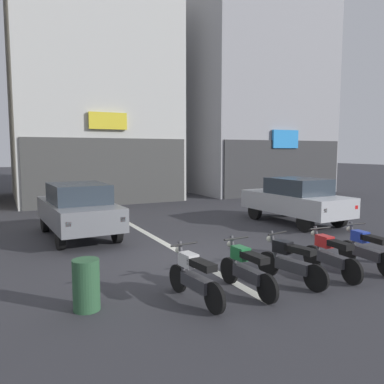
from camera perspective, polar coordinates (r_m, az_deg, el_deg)
The scene contains 13 objects.
ground_plane at distance 9.41m, azimuth 0.17°, elevation -9.98°, with size 120.00×120.00×0.00m, color #333338.
lane_centre_line at distance 14.88m, azimuth -10.30°, elevation -4.05°, with size 0.20×18.00×0.01m, color silver.
building_mid_block at distance 23.93m, azimuth -15.36°, elevation 24.82°, with size 8.07×8.45×20.74m.
building_far_right at distance 26.90m, azimuth 7.37°, elevation 13.75°, with size 8.56×9.28×12.41m.
car_grey_crossing_near at distance 12.07m, azimuth -16.54°, elevation -2.34°, with size 1.96×4.18×1.64m.
car_silver_parked_kerbside at distance 14.26m, azimuth 15.12°, elevation -1.02°, with size 1.91×4.16×1.64m.
car_blue_down_street at distance 21.85m, azimuth -10.69°, elevation 1.51°, with size 2.06×4.22×1.64m.
motorcycle_white_row_leftmost at distance 6.79m, azimuth 0.37°, elevation -12.38°, with size 0.55×1.67×0.98m.
motorcycle_green_row_left_mid at distance 7.28m, azimuth 8.10°, elevation -11.15°, with size 0.55×1.67×0.98m.
motorcycle_black_row_centre at distance 7.92m, azimuth 14.37°, elevation -9.84°, with size 0.56×1.65×0.98m.
motorcycle_red_row_right_mid at distance 8.62m, azimuth 19.87°, elevation -8.71°, with size 0.55×1.67×0.98m.
motorcycle_blue_row_rightmost at distance 9.39m, azimuth 24.44°, elevation -7.68°, with size 0.55×1.67×0.98m.
trash_bin at distance 6.70m, azimuth -15.42°, elevation -13.14°, with size 0.44×0.44×0.85m, color #2D5938.
Camera 1 is at (-4.06, -8.07, 2.62)m, focal length 35.95 mm.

